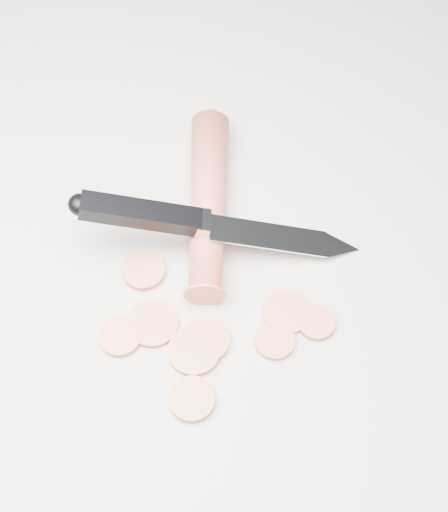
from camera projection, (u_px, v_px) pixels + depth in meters
ground at (156, 284)px, 0.58m from camera, size 2.40×2.40×0.00m
carrot at (208, 203)px, 0.60m from camera, size 0.13×0.16×0.03m
carrot_slice_0 at (194, 351)px, 0.55m from camera, size 0.04×0.04×0.01m
carrot_slice_1 at (192, 399)px, 0.53m from camera, size 0.03×0.03×0.01m
carrot_slice_2 at (205, 340)px, 0.55m from camera, size 0.04×0.04×0.01m
carrot_slice_3 at (316, 322)px, 0.56m from camera, size 0.03×0.03×0.01m
carrot_slice_4 at (286, 312)px, 0.57m from camera, size 0.04×0.04×0.01m
carrot_slice_5 at (144, 270)px, 0.58m from camera, size 0.04×0.04×0.01m
carrot_slice_6 at (275, 341)px, 0.55m from camera, size 0.03×0.03×0.01m
carrot_slice_7 at (153, 323)px, 0.56m from camera, size 0.04×0.04×0.01m
carrot_slice_8 at (120, 336)px, 0.55m from camera, size 0.03×0.03×0.01m
kitchen_knife at (220, 224)px, 0.57m from camera, size 0.20×0.16×0.07m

